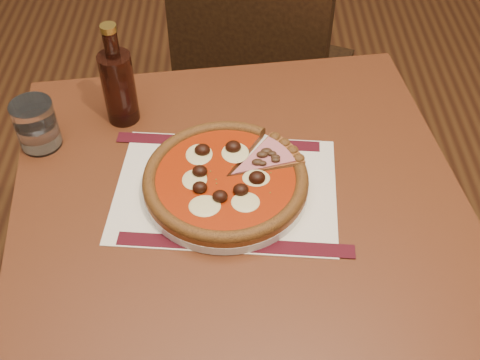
# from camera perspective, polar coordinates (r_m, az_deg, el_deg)

# --- Properties ---
(table) EXTENTS (0.90, 0.90, 0.75)m
(table) POSITION_cam_1_polar(r_m,az_deg,el_deg) (1.14, 0.01, -5.29)
(table) COLOR brown
(table) RESTS_ON ground
(chair_far) EXTENTS (0.55, 0.55, 0.90)m
(chair_far) POSITION_cam_1_polar(r_m,az_deg,el_deg) (1.75, 1.82, 10.17)
(chair_far) COLOR black
(chair_far) RESTS_ON ground
(placemat) EXTENTS (0.42, 0.31, 0.00)m
(placemat) POSITION_cam_1_polar(r_m,az_deg,el_deg) (1.08, -1.35, -0.92)
(placemat) COLOR silver
(placemat) RESTS_ON table
(plate) EXTENTS (0.29, 0.29, 0.02)m
(plate) POSITION_cam_1_polar(r_m,az_deg,el_deg) (1.07, -1.36, -0.56)
(plate) COLOR white
(plate) RESTS_ON placemat
(pizza) EXTENTS (0.29, 0.29, 0.04)m
(pizza) POSITION_cam_1_polar(r_m,az_deg,el_deg) (1.06, -1.40, 0.17)
(pizza) COLOR brown
(pizza) RESTS_ON plate
(ham_slice) EXTENTS (0.13, 0.12, 0.02)m
(ham_slice) POSITION_cam_1_polar(r_m,az_deg,el_deg) (1.11, 2.61, 2.45)
(ham_slice) COLOR brown
(ham_slice) RESTS_ON plate
(water_glass) EXTENTS (0.09, 0.09, 0.10)m
(water_glass) POSITION_cam_1_polar(r_m,az_deg,el_deg) (1.20, -18.76, 4.98)
(water_glass) COLOR white
(water_glass) RESTS_ON table
(bottle) EXTENTS (0.06, 0.06, 0.21)m
(bottle) POSITION_cam_1_polar(r_m,az_deg,el_deg) (1.20, -11.45, 8.88)
(bottle) COLOR black
(bottle) RESTS_ON table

